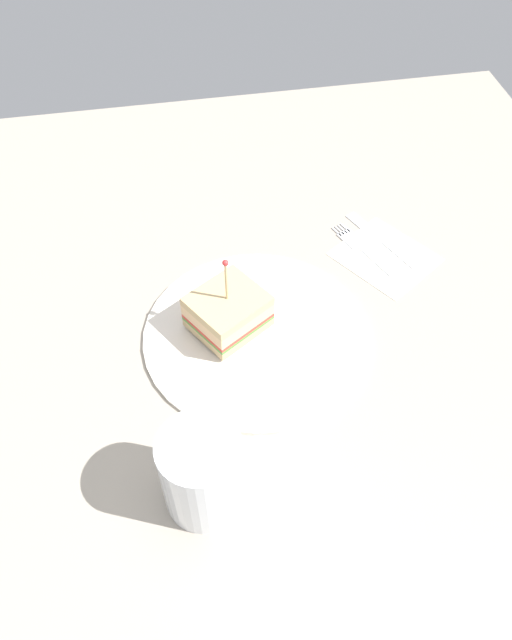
{
  "coord_description": "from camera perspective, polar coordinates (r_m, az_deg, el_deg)",
  "views": [
    {
      "loc": [
        -8.16,
        -44.8,
        58.11
      ],
      "look_at": [
        0.0,
        0.0,
        2.95
      ],
      "focal_mm": 35.07,
      "sensor_mm": 36.0,
      "label": 1
    }
  ],
  "objects": [
    {
      "name": "ground_plane",
      "position": [
        0.75,
        0.0,
        -1.93
      ],
      "size": [
        104.49,
        104.49,
        2.0
      ],
      "primitive_type": "cube",
      "color": "#9E9384"
    },
    {
      "name": "plate",
      "position": [
        0.73,
        0.0,
        -1.23
      ],
      "size": [
        26.55,
        26.55,
        0.95
      ],
      "primitive_type": "cylinder",
      "color": "silver",
      "rests_on": "ground_plane"
    },
    {
      "name": "sandwich_half_center",
      "position": [
        0.72,
        -2.58,
        0.79
      ],
      "size": [
        10.61,
        10.35,
        10.62
      ],
      "color": "tan",
      "rests_on": "plate"
    },
    {
      "name": "drink_glass",
      "position": [
        0.6,
        -4.92,
        -13.94
      ],
      "size": [
        7.69,
        7.69,
        10.1
      ],
      "color": "silver",
      "rests_on": "ground_plane"
    },
    {
      "name": "napkin",
      "position": [
        0.84,
        11.7,
        5.69
      ],
      "size": [
        15.12,
        15.44,
        0.15
      ],
      "primitive_type": "cube",
      "rotation": [
        0.0,
        0.0,
        8.44
      ],
      "color": "beige",
      "rests_on": "ground_plane"
    },
    {
      "name": "fork",
      "position": [
        0.85,
        9.23,
        6.84
      ],
      "size": [
        5.61,
        11.09,
        0.35
      ],
      "color": "silver",
      "rests_on": "ground_plane"
    },
    {
      "name": "knife",
      "position": [
        0.87,
        10.97,
        7.51
      ],
      "size": [
        6.3,
        12.24,
        0.35
      ],
      "color": "silver",
      "rests_on": "ground_plane"
    }
  ]
}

